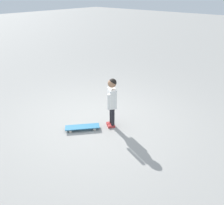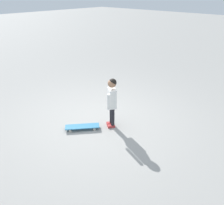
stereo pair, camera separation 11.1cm
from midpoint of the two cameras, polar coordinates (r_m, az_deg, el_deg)
ground_plane at (r=5.09m, az=-3.89°, el=-4.46°), size 50.00×50.00×0.00m
child_person at (r=4.58m, az=-0.71°, el=1.19°), size 0.28×0.37×1.06m
skateboard at (r=4.79m, az=-8.07°, el=-6.07°), size 0.60×0.66×0.07m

